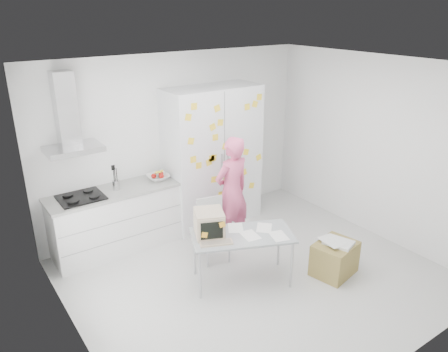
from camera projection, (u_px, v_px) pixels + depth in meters
floor at (255, 276)px, 5.76m from camera, size 4.50×4.00×0.02m
walls at (224, 164)px, 5.81m from camera, size 4.52×4.01×2.70m
ceiling at (261, 67)px, 4.77m from camera, size 4.50×4.00×0.02m
counter_run at (116, 219)px, 6.24m from camera, size 1.84×0.63×1.28m
range_hood at (68, 120)px, 5.56m from camera, size 0.70×0.48×1.01m
tall_cabinet at (213, 157)px, 6.87m from camera, size 1.50×0.68×2.20m
person at (232, 192)px, 6.28m from camera, size 0.64×0.46×1.65m
desk at (222, 229)px, 5.37m from camera, size 1.40×1.08×1.00m
chair at (212, 225)px, 6.02m from camera, size 0.47×0.47×0.87m
cardboard_box at (335, 258)px, 5.73m from camera, size 0.63×0.55×0.49m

